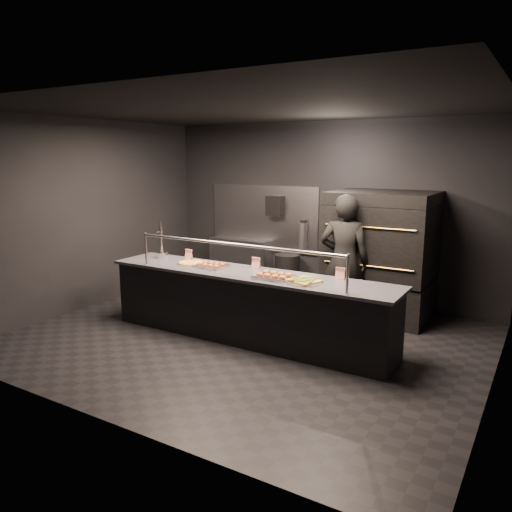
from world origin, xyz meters
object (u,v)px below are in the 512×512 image
object	(u,v)px
pizza_oven	(381,254)
fire_extinguisher	(303,235)
trash_bin	(287,275)
slider_tray_b	(274,276)
prep_shelf	(241,262)
square_pizza	(304,281)
slider_tray_a	(211,265)
service_counter	(247,306)
round_pizza	(192,263)
beer_tap	(161,247)
worker	(344,261)
towel_dispenser	(275,206)

from	to	relation	value
pizza_oven	fire_extinguisher	bearing A→B (deg)	162.11
pizza_oven	trash_bin	xyz separation A→B (m)	(-1.73, 0.27, -0.60)
slider_tray_b	prep_shelf	bearing A→B (deg)	130.41
square_pizza	slider_tray_b	bearing A→B (deg)	178.90
square_pizza	slider_tray_a	bearing A→B (deg)	175.87
service_counter	round_pizza	size ratio (longest dim) A/B	9.95
service_counter	pizza_oven	size ratio (longest dim) A/B	2.15
service_counter	slider_tray_a	distance (m)	0.76
fire_extinguisher	slider_tray_b	bearing A→B (deg)	-72.05
slider_tray_b	beer_tap	bearing A→B (deg)	173.56
beer_tap	worker	world-z (taller)	worker
pizza_oven	square_pizza	bearing A→B (deg)	-99.20
service_counter	fire_extinguisher	world-z (taller)	service_counter
service_counter	square_pizza	distance (m)	1.00
towel_dispenser	service_counter	bearing A→B (deg)	-69.37
prep_shelf	square_pizza	size ratio (longest dim) A/B	2.71
pizza_oven	beer_tap	bearing A→B (deg)	-147.76
beer_tap	square_pizza	distance (m)	2.49
service_counter	round_pizza	xyz separation A→B (m)	(-0.95, 0.03, 0.47)
beer_tap	slider_tray_b	size ratio (longest dim) A/B	1.08
round_pizza	worker	xyz separation A→B (m)	(1.85, 1.13, 0.02)
service_counter	fire_extinguisher	bearing A→B (deg)	98.30
fire_extinguisher	towel_dispenser	bearing A→B (deg)	-178.96
towel_dispenser	slider_tray_b	bearing A→B (deg)	-61.36
service_counter	slider_tray_b	distance (m)	0.68
prep_shelf	worker	xyz separation A→B (m)	(2.50, -1.16, 0.51)
round_pizza	square_pizza	size ratio (longest dim) A/B	0.93
prep_shelf	round_pizza	bearing A→B (deg)	-74.18
fire_extinguisher	slider_tray_a	xyz separation A→B (m)	(-0.24, -2.40, -0.11)
beer_tap	round_pizza	xyz separation A→B (m)	(0.65, -0.11, -0.15)
pizza_oven	square_pizza	size ratio (longest dim) A/B	4.32
service_counter	slider_tray_a	size ratio (longest dim) A/B	8.29
towel_dispenser	square_pizza	size ratio (longest dim) A/B	0.79
slider_tray_a	beer_tap	bearing A→B (deg)	172.40
pizza_oven	slider_tray_a	world-z (taller)	pizza_oven
service_counter	worker	bearing A→B (deg)	52.27
beer_tap	slider_tray_a	world-z (taller)	beer_tap
pizza_oven	towel_dispenser	xyz separation A→B (m)	(-2.10, 0.49, 0.58)
service_counter	towel_dispenser	size ratio (longest dim) A/B	11.71
towel_dispenser	slider_tray_a	distance (m)	2.49
slider_tray_a	worker	xyz separation A→B (m)	(1.49, 1.16, 0.01)
service_counter	square_pizza	bearing A→B (deg)	-6.93
prep_shelf	slider_tray_b	distance (m)	3.22
trash_bin	worker	bearing A→B (deg)	-35.31
trash_bin	beer_tap	bearing A→B (deg)	-117.67
pizza_oven	worker	xyz separation A→B (m)	(-0.30, -0.74, -0.01)
round_pizza	slider_tray_b	distance (m)	1.41
prep_shelf	square_pizza	distance (m)	3.50
trash_bin	worker	distance (m)	1.85
pizza_oven	square_pizza	xyz separation A→B (m)	(-0.33, -2.01, -0.03)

